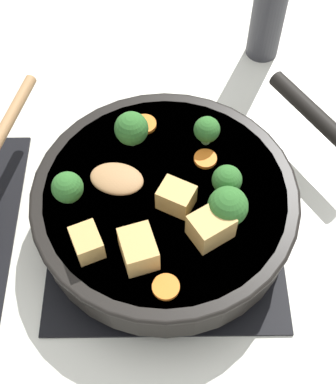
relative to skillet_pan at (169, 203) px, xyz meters
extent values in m
plane|color=silver|center=(0.00, 0.00, -0.06)|extent=(2.40, 2.40, 0.00)
cube|color=black|center=(0.00, 0.00, -0.06)|extent=(0.31, 0.31, 0.01)
torus|color=black|center=(0.00, 0.00, -0.04)|extent=(0.24, 0.24, 0.01)
cube|color=black|center=(0.00, 0.00, -0.04)|extent=(0.01, 0.23, 0.01)
cube|color=black|center=(0.00, 0.00, -0.04)|extent=(0.23, 0.01, 0.01)
cylinder|color=black|center=(0.00, 0.00, 0.00)|extent=(0.33, 0.33, 0.06)
cylinder|color=brown|center=(0.00, 0.00, 0.00)|extent=(0.30, 0.30, 0.05)
torus|color=black|center=(0.00, 0.00, 0.02)|extent=(0.34, 0.34, 0.01)
cylinder|color=black|center=(0.13, -0.21, 0.01)|extent=(0.16, 0.11, 0.02)
ellipsoid|color=#A87A4C|center=(0.01, 0.06, 0.03)|extent=(0.06, 0.08, 0.01)
cube|color=tan|center=(-0.09, 0.03, 0.04)|extent=(0.06, 0.05, 0.04)
cube|color=tan|center=(-0.08, 0.09, 0.04)|extent=(0.05, 0.04, 0.03)
cube|color=tan|center=(-0.02, -0.01, 0.04)|extent=(0.05, 0.05, 0.03)
cube|color=tan|center=(-0.06, -0.05, 0.05)|extent=(0.06, 0.06, 0.04)
cylinder|color=#709956|center=(-0.01, 0.12, 0.03)|extent=(0.01, 0.01, 0.01)
sphere|color=#2D6628|center=(-0.01, 0.12, 0.05)|extent=(0.04, 0.04, 0.04)
cylinder|color=#709956|center=(0.08, -0.05, 0.03)|extent=(0.01, 0.01, 0.01)
sphere|color=#2D6628|center=(0.08, -0.05, 0.05)|extent=(0.03, 0.03, 0.03)
cylinder|color=#709956|center=(0.00, -0.07, 0.03)|extent=(0.01, 0.01, 0.01)
sphere|color=#2D6628|center=(0.00, -0.07, 0.05)|extent=(0.04, 0.04, 0.04)
cylinder|color=#709956|center=(-0.04, -0.07, 0.03)|extent=(0.01, 0.01, 0.01)
sphere|color=#2D6628|center=(-0.04, -0.07, 0.06)|extent=(0.05, 0.05, 0.05)
cylinder|color=#709956|center=(0.08, 0.04, 0.03)|extent=(0.01, 0.01, 0.01)
sphere|color=#2D6628|center=(0.08, 0.04, 0.06)|extent=(0.04, 0.04, 0.04)
cylinder|color=orange|center=(0.05, -0.05, 0.03)|extent=(0.03, 0.03, 0.01)
cylinder|color=orange|center=(0.11, 0.03, 0.03)|extent=(0.03, 0.03, 0.01)
cylinder|color=orange|center=(-0.13, 0.00, 0.03)|extent=(0.03, 0.03, 0.01)
cylinder|color=#333338|center=(0.34, -0.17, 0.04)|extent=(0.05, 0.05, 0.20)
camera|label=1|loc=(-0.36, 0.01, 0.58)|focal=50.00mm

